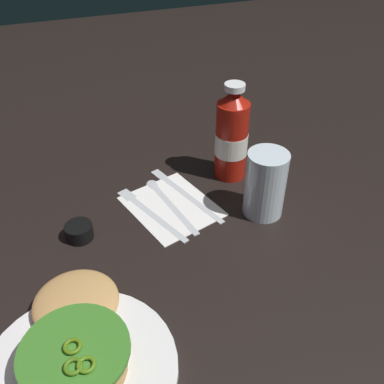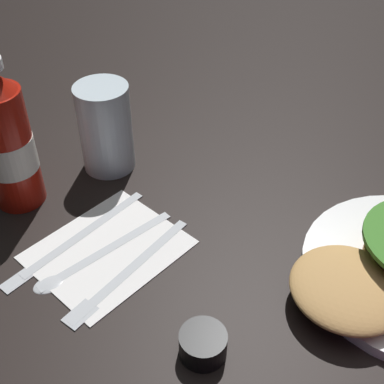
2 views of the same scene
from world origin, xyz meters
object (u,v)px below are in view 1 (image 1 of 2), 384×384
object	(u,v)px
water_glass	(265,184)
condiment_cup	(79,231)
dinner_plate	(80,372)
napkin	(172,206)
butter_knife	(181,190)
fork_utensil	(146,209)
burger_sandwich	(76,336)
spoon_utensil	(164,196)
ketchup_bottle	(232,137)

from	to	relation	value
water_glass	condiment_cup	size ratio (longest dim) A/B	2.64
dinner_plate	napkin	bearing A→B (deg)	-37.44
napkin	butter_knife	distance (m)	0.05
condiment_cup	fork_utensil	size ratio (longest dim) A/B	0.26
burger_sandwich	spoon_utensil	xyz separation A→B (m)	(0.28, -0.21, -0.03)
napkin	burger_sandwich	bearing A→B (deg)	139.60
condiment_cup	fork_utensil	bearing A→B (deg)	-76.58
condiment_cup	fork_utensil	distance (m)	0.13
condiment_cup	fork_utensil	xyz separation A→B (m)	(0.03, -0.13, -0.01)
dinner_plate	butter_knife	xyz separation A→B (m)	(0.32, -0.25, -0.00)
fork_utensil	water_glass	bearing A→B (deg)	-110.83
ketchup_bottle	fork_utensil	size ratio (longest dim) A/B	1.07
fork_utensil	dinner_plate	bearing A→B (deg)	149.80
ketchup_bottle	spoon_utensil	size ratio (longest dim) A/B	1.06
spoon_utensil	butter_knife	bearing A→B (deg)	-77.38
ketchup_bottle	condiment_cup	xyz separation A→B (m)	(-0.09, 0.33, -0.08)
condiment_cup	napkin	world-z (taller)	condiment_cup
burger_sandwich	butter_knife	size ratio (longest dim) A/B	1.09
burger_sandwich	fork_utensil	distance (m)	0.30
dinner_plate	fork_utensil	bearing A→B (deg)	-30.20
fork_utensil	spoon_utensil	bearing A→B (deg)	-61.74
water_glass	napkin	world-z (taller)	water_glass
fork_utensil	butter_knife	bearing A→B (deg)	-68.69
burger_sandwich	fork_utensil	bearing A→B (deg)	-32.67
burger_sandwich	napkin	world-z (taller)	burger_sandwich
napkin	fork_utensil	xyz separation A→B (m)	(0.01, 0.05, 0.00)
dinner_plate	ketchup_bottle	xyz separation A→B (m)	(0.34, -0.37, 0.08)
butter_knife	spoon_utensil	size ratio (longest dim) A/B	1.10
dinner_plate	burger_sandwich	size ratio (longest dim) A/B	1.11
spoon_utensil	fork_utensil	world-z (taller)	same
condiment_cup	napkin	bearing A→B (deg)	-81.99
spoon_utensil	condiment_cup	bearing A→B (deg)	107.43
dinner_plate	butter_knife	distance (m)	0.41
spoon_utensil	burger_sandwich	bearing A→B (deg)	143.39
dinner_plate	napkin	distance (m)	0.36
ketchup_bottle	napkin	xyz separation A→B (m)	(-0.06, 0.15, -0.09)
spoon_utensil	fork_utensil	xyz separation A→B (m)	(-0.02, 0.04, 0.00)
butter_knife	napkin	bearing A→B (deg)	138.80
water_glass	fork_utensil	bearing A→B (deg)	69.17
water_glass	ketchup_bottle	bearing A→B (deg)	3.32
water_glass	burger_sandwich	bearing A→B (deg)	115.69
butter_knife	spoon_utensil	bearing A→B (deg)	102.62
burger_sandwich	fork_utensil	xyz separation A→B (m)	(0.26, -0.16, -0.03)
butter_knife	fork_utensil	xyz separation A→B (m)	(-0.03, 0.08, 0.00)
condiment_cup	fork_utensil	world-z (taller)	condiment_cup
water_glass	napkin	xyz separation A→B (m)	(0.07, 0.16, -0.06)
ketchup_bottle	butter_knife	xyz separation A→B (m)	(-0.02, 0.12, -0.09)
ketchup_bottle	dinner_plate	bearing A→B (deg)	133.29
water_glass	butter_knife	xyz separation A→B (m)	(0.11, 0.12, -0.06)
water_glass	butter_knife	world-z (taller)	water_glass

